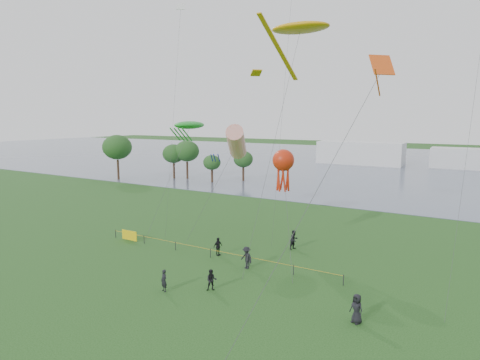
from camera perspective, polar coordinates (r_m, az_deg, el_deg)
The scene contains 17 objects.
ground_plane at distance 23.76m, azimuth -13.30°, elevation -22.87°, with size 400.00×400.00×0.00m, color #173D13.
lake at distance 115.97m, azimuth 23.03°, elevation 2.01°, with size 400.00×120.00×0.08m, color slate.
pavilion_left at distance 112.92m, azimuth 16.74°, elevation 3.70°, with size 22.00×8.00×6.00m, color white.
pavilion_right at distance 112.86m, azimuth 30.03°, elevation 2.62°, with size 18.00×7.00×5.00m, color silver.
trees at distance 81.91m, azimuth -10.49°, elevation 3.95°, with size 27.42×16.08×9.03m.
fence at distance 40.11m, azimuth -11.53°, elevation -8.51°, with size 24.07×0.07×1.05m.
spectator_a at distance 29.92m, azimuth -4.07°, elevation -14.01°, with size 0.77×0.60×1.58m, color black.
spectator_b at distance 33.79m, azimuth 0.94°, elevation -10.98°, with size 1.21×0.70×1.87m, color black.
spectator_c at distance 36.92m, azimuth -3.15°, elevation -9.42°, with size 0.98×0.41×1.67m, color black.
spectator_d at distance 26.55m, azimuth 16.26°, elevation -17.15°, with size 0.90×0.58×1.84m, color black.
spectator_f at distance 30.21m, azimuth -10.77°, elevation -13.88°, with size 0.59×0.39×1.62m, color black.
spectator_g at distance 38.85m, azimuth 7.69°, elevation -8.42°, with size 0.90×0.70×1.85m, color black.
kite_stingray at distance 37.09m, azimuth 8.48°, elevation 20.53°, with size 5.20×10.10×20.45m.
kite_windsock at distance 41.63m, azimuth -0.53°, elevation 5.38°, with size 4.94×7.35×11.81m.
kite_creature at distance 46.05m, azimuth -7.22°, elevation 7.73°, with size 2.52×10.43×12.03m.
kite_octopus at distance 37.36m, azimuth 6.19°, elevation 2.68°, with size 5.14×8.13×9.54m.
kite_delta at distance 23.04m, azimuth 18.45°, elevation 13.09°, with size 4.95×13.32×15.81m.
Camera 1 is at (14.24, -14.42, 12.40)m, focal length 30.00 mm.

